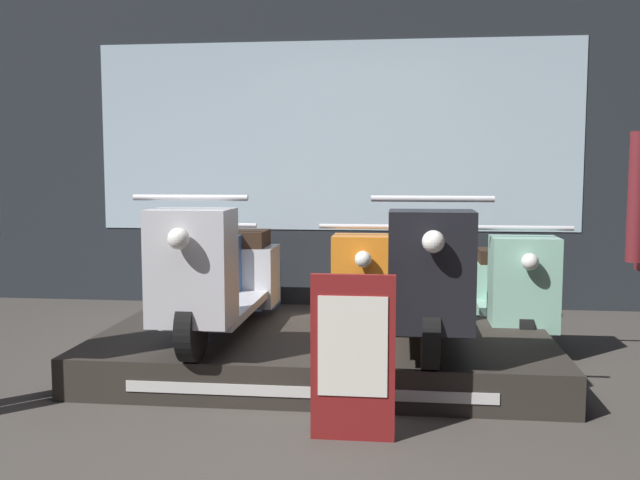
% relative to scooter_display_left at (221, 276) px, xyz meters
% --- Properties ---
extents(ground_plane, '(30.00, 30.00, 0.00)m').
position_rel_scooter_display_left_xyz_m(ground_plane, '(0.49, -0.97, -0.60)').
color(ground_plane, '#423D38').
extents(shop_wall_back, '(7.95, 0.09, 3.20)m').
position_rel_scooter_display_left_xyz_m(shop_wall_back, '(0.49, 2.27, 1.00)').
color(shop_wall_back, '#23282D').
rests_on(shop_wall_back, ground_plane).
extents(display_platform, '(2.79, 1.42, 0.24)m').
position_rel_scooter_display_left_xyz_m(display_platform, '(0.63, 0.02, -0.48)').
color(display_platform, '#2D2823').
rests_on(display_platform, ground_plane).
extents(scooter_display_left, '(0.62, 1.73, 0.89)m').
position_rel_scooter_display_left_xyz_m(scooter_display_left, '(0.00, 0.00, 0.00)').
color(scooter_display_left, black).
rests_on(scooter_display_left, display_platform).
extents(scooter_display_right, '(0.62, 1.73, 0.89)m').
position_rel_scooter_display_left_xyz_m(scooter_display_right, '(1.26, 0.00, 0.00)').
color(scooter_display_right, black).
rests_on(scooter_display_right, display_platform).
extents(scooter_backrow_0, '(0.62, 1.73, 0.89)m').
position_rel_scooter_display_left_xyz_m(scooter_backrow_0, '(-0.19, 1.14, -0.24)').
color(scooter_backrow_0, black).
rests_on(scooter_backrow_0, ground_plane).
extents(scooter_backrow_1, '(0.62, 1.73, 0.89)m').
position_rel_scooter_display_left_xyz_m(scooter_backrow_1, '(0.86, 1.14, -0.24)').
color(scooter_backrow_1, black).
rests_on(scooter_backrow_1, ground_plane).
extents(scooter_backrow_2, '(0.62, 1.73, 0.89)m').
position_rel_scooter_display_left_xyz_m(scooter_backrow_2, '(1.91, 1.14, -0.24)').
color(scooter_backrow_2, black).
rests_on(scooter_backrow_2, ground_plane).
extents(price_sign_board, '(0.39, 0.04, 0.78)m').
position_rel_scooter_display_left_xyz_m(price_sign_board, '(0.89, -1.04, -0.20)').
color(price_sign_board, maroon).
rests_on(price_sign_board, ground_plane).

